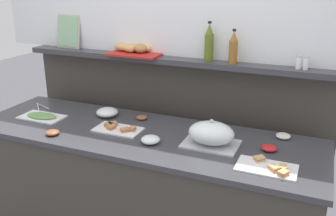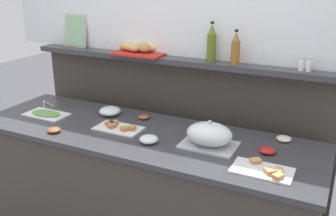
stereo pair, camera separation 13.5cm
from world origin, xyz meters
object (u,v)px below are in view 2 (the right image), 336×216
(salt_shaker, at_px, (302,64))
(olive_oil_bottle, at_px, (212,44))
(serving_tongs, at_px, (46,104))
(bread_basket, at_px, (139,49))
(condiment_bowl_teal, at_px, (144,117))
(glass_bowl_medium, at_px, (149,139))
(condiment_bowl_red, at_px, (284,139))
(sandwich_platter_side, at_px, (264,170))
(pepper_shaker, at_px, (309,65))
(serving_cloche, at_px, (209,135))
(vinegar_bottle_amber, at_px, (235,49))
(cold_cuts_platter, at_px, (46,114))
(condiment_bowl_cream, at_px, (54,130))
(sandwich_platter_rear, at_px, (119,128))
(framed_picture, at_px, (75,31))
(condiment_bowl_dark, at_px, (267,150))
(glass_bowl_large, at_px, (110,111))

(salt_shaker, bearing_deg, olive_oil_bottle, 179.64)
(serving_tongs, bearing_deg, olive_oil_bottle, 14.17)
(bread_basket, bearing_deg, condiment_bowl_teal, -55.30)
(glass_bowl_medium, distance_m, condiment_bowl_red, 0.85)
(bread_basket, bearing_deg, olive_oil_bottle, -1.32)
(sandwich_platter_side, xyz_separation_m, pepper_shaker, (0.10, 0.64, 0.45))
(serving_cloche, distance_m, vinegar_bottle_amber, 0.64)
(cold_cuts_platter, distance_m, pepper_shaker, 1.88)
(serving_tongs, bearing_deg, condiment_bowl_cream, -42.02)
(sandwich_platter_rear, bearing_deg, condiment_bowl_cream, -146.63)
(cold_cuts_platter, distance_m, vinegar_bottle_amber, 1.46)
(sandwich_platter_rear, bearing_deg, sandwich_platter_side, -8.57)
(condiment_bowl_red, bearing_deg, sandwich_platter_rear, -164.14)
(sandwich_platter_rear, height_order, serving_cloche, serving_cloche)
(vinegar_bottle_amber, bearing_deg, framed_picture, 177.55)
(condiment_bowl_teal, bearing_deg, sandwich_platter_rear, -103.09)
(sandwich_platter_side, relative_size, glass_bowl_medium, 2.71)
(glass_bowl_medium, height_order, condiment_bowl_red, glass_bowl_medium)
(condiment_bowl_dark, relative_size, vinegar_bottle_amber, 0.40)
(sandwich_platter_side, height_order, condiment_bowl_red, sandwich_platter_side)
(condiment_bowl_red, bearing_deg, condiment_bowl_teal, -177.05)
(condiment_bowl_teal, bearing_deg, serving_cloche, -21.15)
(vinegar_bottle_amber, bearing_deg, salt_shaker, 2.83)
(cold_cuts_platter, xyz_separation_m, condiment_bowl_red, (1.68, 0.31, 0.01))
(vinegar_bottle_amber, bearing_deg, olive_oil_bottle, 172.08)
(sandwich_platter_rear, height_order, vinegar_bottle_amber, vinegar_bottle_amber)
(framed_picture, bearing_deg, bread_basket, -1.93)
(condiment_bowl_red, bearing_deg, cold_cuts_platter, -169.58)
(pepper_shaker, bearing_deg, condiment_bowl_teal, -167.06)
(serving_tongs, bearing_deg, bread_basket, 26.18)
(glass_bowl_large, bearing_deg, condiment_bowl_red, 4.38)
(condiment_bowl_red, relative_size, olive_oil_bottle, 0.34)
(olive_oil_bottle, bearing_deg, pepper_shaker, -0.33)
(condiment_bowl_teal, bearing_deg, vinegar_bottle_amber, 20.67)
(glass_bowl_large, bearing_deg, condiment_bowl_teal, 9.69)
(cold_cuts_platter, distance_m, condiment_bowl_red, 1.71)
(serving_tongs, distance_m, vinegar_bottle_amber, 1.57)
(condiment_bowl_dark, bearing_deg, glass_bowl_medium, -165.39)
(glass_bowl_medium, xyz_separation_m, condiment_bowl_teal, (-0.23, 0.35, -0.01))
(sandwich_platter_rear, distance_m, cold_cuts_platter, 0.63)
(framed_picture, bearing_deg, pepper_shaker, -1.18)
(bread_basket, bearing_deg, glass_bowl_medium, -55.68)
(vinegar_bottle_amber, bearing_deg, condiment_bowl_red, -23.42)
(vinegar_bottle_amber, distance_m, bread_basket, 0.78)
(sandwich_platter_rear, relative_size, vinegar_bottle_amber, 1.36)
(olive_oil_bottle, relative_size, framed_picture, 1.02)
(pepper_shaker, bearing_deg, glass_bowl_medium, -144.44)
(sandwich_platter_side, relative_size, pepper_shaker, 3.71)
(sandwich_platter_side, relative_size, bread_basket, 0.81)
(vinegar_bottle_amber, bearing_deg, glass_bowl_large, -162.59)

